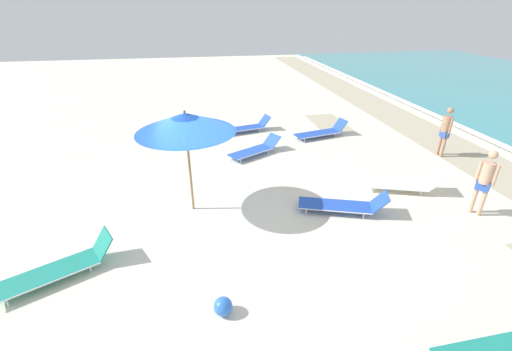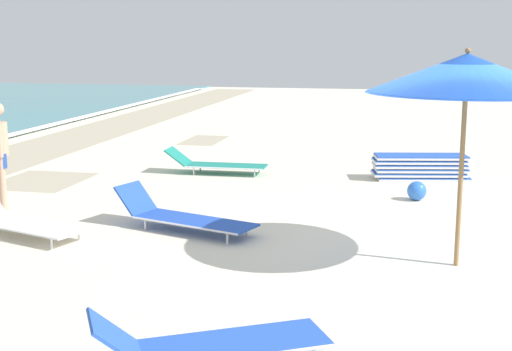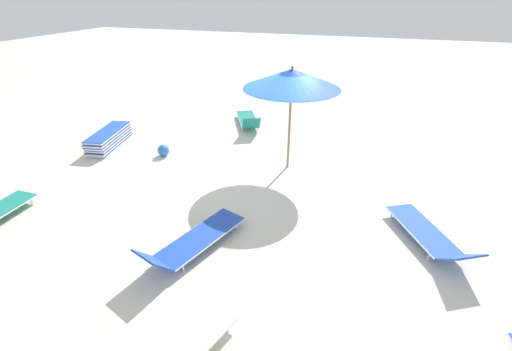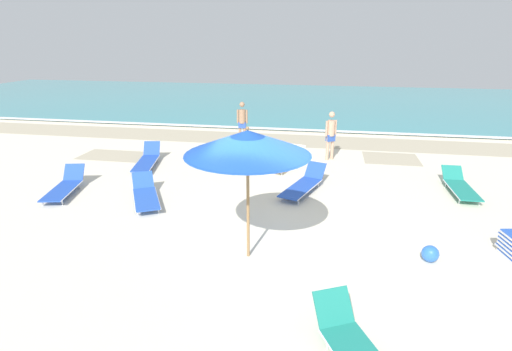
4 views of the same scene
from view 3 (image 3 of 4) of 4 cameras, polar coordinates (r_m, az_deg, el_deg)
ground_plane at (r=9.15m, az=1.13°, el=0.13°), size 60.00×60.00×0.16m
beach_umbrella at (r=8.60m, az=5.99°, el=15.70°), size 2.40×2.40×2.69m
lounger_stack at (r=11.47m, az=-23.28°, el=5.67°), size 0.97×2.01×0.49m
sun_lounger_under_umbrella at (r=12.21m, az=-1.31°, el=9.25°), size 1.52×2.20×0.63m
sun_lounger_mid_beach_pair_a at (r=7.35m, az=26.91°, el=-8.75°), size 1.53×2.09×0.55m
sun_lounger_mid_beach_pair_b at (r=6.53m, az=-10.42°, el=-10.63°), size 1.29×2.31×0.60m
beach_ball at (r=10.30m, az=-15.19°, el=4.06°), size 0.34×0.34×0.34m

